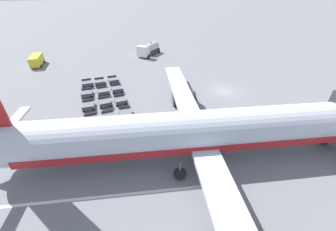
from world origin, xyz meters
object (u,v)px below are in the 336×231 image
baggage_dolly_row_mid_a_col_c (105,102)px  baggage_dolly_row_mid_a_col_d (109,117)px  baggage_dolly_row_mid_b_col_c (120,100)px  baggage_dolly_row_mid_b_col_b (117,89)px  baggage_dolly_row_mid_b_col_d (126,113)px  baggage_dolly_row_mid_a_col_b (103,91)px  baggage_dolly_row_mid_b_col_a (113,80)px  baggage_dolly_row_near_col_a (87,83)px  baggage_dolly_row_near_col_d (91,121)px  baggage_dolly_row_near_col_e (92,139)px  baggage_dolly_row_mid_a_col_a (100,82)px  baggage_dolly_row_near_col_c (88,106)px  baggage_dolly_row_mid_b_col_e (132,131)px  fuel_tanker_primary (149,50)px  airplane (211,131)px  baggage_dolly_row_mid_a_col_e (114,135)px  service_van (37,60)px  baggage_dolly_row_near_col_b (87,93)px

baggage_dolly_row_mid_a_col_c → baggage_dolly_row_mid_a_col_d: same height
baggage_dolly_row_mid_a_col_d → baggage_dolly_row_mid_b_col_c: same height
baggage_dolly_row_mid_b_col_b → baggage_dolly_row_mid_b_col_c: same height
baggage_dolly_row_mid_b_col_d → baggage_dolly_row_mid_a_col_b: bearing=-158.2°
baggage_dolly_row_mid_a_col_c → baggage_dolly_row_mid_b_col_a: same height
baggage_dolly_row_near_col_a → baggage_dolly_row_near_col_d: same height
baggage_dolly_row_near_col_e → baggage_dolly_row_mid_b_col_d: size_ratio=1.01×
baggage_dolly_row_mid_a_col_a → baggage_dolly_row_near_col_a: bearing=-88.5°
baggage_dolly_row_near_col_c → baggage_dolly_row_mid_b_col_e: 9.63m
baggage_dolly_row_near_col_c → baggage_dolly_row_mid_b_col_b: (-4.82, 4.33, 0.00)m
baggage_dolly_row_mid_a_col_a → baggage_dolly_row_mid_b_col_a: size_ratio=0.99×
baggage_dolly_row_near_col_d → baggage_dolly_row_mid_b_col_a: (-13.07, 3.27, 0.00)m
fuel_tanker_primary → baggage_dolly_row_mid_a_col_c: 26.83m
fuel_tanker_primary → baggage_dolly_row_near_col_d: fuel_tanker_primary is taller
baggage_dolly_row_near_col_e → baggage_dolly_row_near_col_d: bearing=-175.0°
baggage_dolly_row_mid_b_col_e → baggage_dolly_row_near_col_e: bearing=-84.0°
fuel_tanker_primary → baggage_dolly_row_mid_b_col_a: 18.68m
fuel_tanker_primary → baggage_dolly_row_mid_a_col_a: fuel_tanker_primary is taller
baggage_dolly_row_mid_a_col_a → baggage_dolly_row_mid_b_col_d: (12.07, 3.73, 0.00)m
airplane → baggage_dolly_row_mid_b_col_d: size_ratio=14.48×
baggage_dolly_row_near_col_d → baggage_dolly_row_mid_a_col_e: same height
baggage_dolly_row_mid_a_col_b → baggage_dolly_row_mid_b_col_d: size_ratio=1.02×
fuel_tanker_primary → baggage_dolly_row_mid_b_col_b: fuel_tanker_primary is taller
service_van → baggage_dolly_row_mid_a_col_d: (26.84, 15.30, -0.72)m
baggage_dolly_row_near_col_a → baggage_dolly_row_mid_b_col_b: 6.30m
baggage_dolly_row_mid_b_col_b → baggage_dolly_row_mid_b_col_e: size_ratio=1.01×
baggage_dolly_row_mid_b_col_c → baggage_dolly_row_mid_b_col_e: 8.33m
baggage_dolly_row_near_col_c → baggage_dolly_row_near_col_e: bearing=6.6°
baggage_dolly_row_near_col_a → baggage_dolly_row_mid_b_col_b: size_ratio=1.00×
baggage_dolly_row_mid_b_col_d → baggage_dolly_row_mid_a_col_d: bearing=-77.7°
baggage_dolly_row_near_col_a → baggage_dolly_row_mid_a_col_d: (12.50, 3.72, 0.00)m
baggage_dolly_row_mid_a_col_e → baggage_dolly_row_mid_b_col_a: (-16.93, 0.47, 0.00)m
baggage_dolly_row_near_col_c → baggage_dolly_row_near_col_b: bearing=-173.5°
baggage_dolly_row_mid_b_col_a → baggage_dolly_row_mid_a_col_b: bearing=-22.4°
baggage_dolly_row_mid_a_col_a → baggage_dolly_row_mid_b_col_b: size_ratio=0.99×
baggage_dolly_row_mid_b_col_d → baggage_dolly_row_near_col_e: bearing=-41.6°
baggage_dolly_row_near_col_a → baggage_dolly_row_mid_b_col_d: size_ratio=1.01×
baggage_dolly_row_near_col_d → baggage_dolly_row_mid_a_col_e: 4.77m
airplane → baggage_dolly_row_mid_b_col_e: (-5.49, -7.60, -2.56)m
baggage_dolly_row_near_col_b → baggage_dolly_row_mid_b_col_c: 6.44m
baggage_dolly_row_mid_a_col_e → baggage_dolly_row_mid_b_col_b: bearing=175.9°
baggage_dolly_row_near_col_c → baggage_dolly_row_mid_b_col_c: bearing=96.0°
baggage_dolly_row_mid_a_col_b → baggage_dolly_row_mid_a_col_c: (3.96, 0.32, 0.00)m
service_van → baggage_dolly_row_near_col_e: (31.11, 13.32, -0.72)m
airplane → baggage_dolly_row_mid_b_col_b: airplane is taller
airplane → service_van: bearing=-144.6°
baggage_dolly_row_mid_a_col_e → baggage_dolly_row_mid_a_col_d: bearing=-173.5°
baggage_dolly_row_mid_b_col_e → airplane: bearing=54.2°
service_van → baggage_dolly_row_mid_b_col_e: (30.61, 18.04, -0.72)m
airplane → baggage_dolly_row_mid_a_col_e: 11.45m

